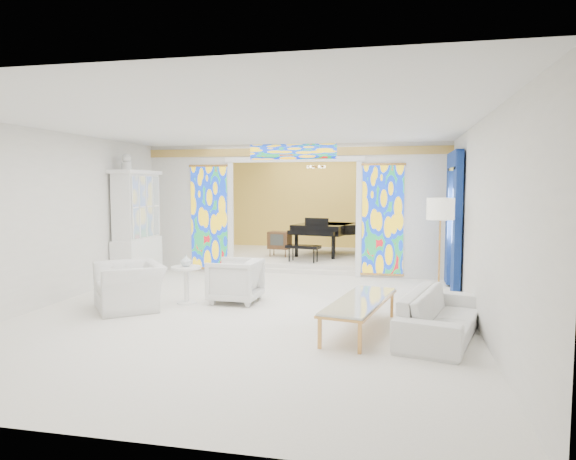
% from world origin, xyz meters
% --- Properties ---
extents(floor, '(12.00, 12.00, 0.00)m').
position_xyz_m(floor, '(0.00, 0.00, 0.00)').
color(floor, white).
rests_on(floor, ground).
extents(ceiling, '(7.00, 12.00, 0.02)m').
position_xyz_m(ceiling, '(0.00, 0.00, 3.00)').
color(ceiling, silver).
rests_on(ceiling, wall_back).
extents(wall_back, '(7.00, 0.02, 3.00)m').
position_xyz_m(wall_back, '(0.00, 6.00, 1.50)').
color(wall_back, silver).
rests_on(wall_back, floor).
extents(wall_front, '(7.00, 0.02, 3.00)m').
position_xyz_m(wall_front, '(0.00, -6.00, 1.50)').
color(wall_front, silver).
rests_on(wall_front, floor).
extents(wall_left, '(0.02, 12.00, 3.00)m').
position_xyz_m(wall_left, '(-3.50, 0.00, 1.50)').
color(wall_left, silver).
rests_on(wall_left, floor).
extents(wall_right, '(0.02, 12.00, 3.00)m').
position_xyz_m(wall_right, '(3.50, 0.00, 1.50)').
color(wall_right, silver).
rests_on(wall_right, floor).
extents(partition_wall, '(7.00, 0.22, 3.00)m').
position_xyz_m(partition_wall, '(0.00, 2.00, 1.65)').
color(partition_wall, silver).
rests_on(partition_wall, floor).
extents(stained_glass_left, '(0.90, 0.04, 2.40)m').
position_xyz_m(stained_glass_left, '(-2.03, 1.89, 1.30)').
color(stained_glass_left, gold).
rests_on(stained_glass_left, partition_wall).
extents(stained_glass_right, '(0.90, 0.04, 2.40)m').
position_xyz_m(stained_glass_right, '(2.03, 1.89, 1.30)').
color(stained_glass_right, gold).
rests_on(stained_glass_right, partition_wall).
extents(stained_glass_transom, '(2.00, 0.04, 0.34)m').
position_xyz_m(stained_glass_transom, '(0.00, 1.89, 2.82)').
color(stained_glass_transom, gold).
rests_on(stained_glass_transom, partition_wall).
extents(alcove_platform, '(6.80, 3.80, 0.18)m').
position_xyz_m(alcove_platform, '(0.00, 4.10, 0.09)').
color(alcove_platform, white).
rests_on(alcove_platform, floor).
extents(gold_curtain_back, '(6.70, 0.10, 2.90)m').
position_xyz_m(gold_curtain_back, '(0.00, 5.88, 1.50)').
color(gold_curtain_back, gold).
rests_on(gold_curtain_back, wall_back).
extents(chandelier, '(0.48, 0.48, 0.30)m').
position_xyz_m(chandelier, '(0.20, 4.00, 2.55)').
color(chandelier, '#BE8542').
rests_on(chandelier, ceiling).
extents(blue_drapes, '(0.14, 1.85, 2.65)m').
position_xyz_m(blue_drapes, '(3.40, 0.70, 1.58)').
color(blue_drapes, navy).
rests_on(blue_drapes, wall_right).
extents(china_cabinet, '(0.56, 1.46, 2.72)m').
position_xyz_m(china_cabinet, '(-3.22, 0.60, 1.17)').
color(china_cabinet, white).
rests_on(china_cabinet, floor).
extents(armchair_left, '(1.53, 1.55, 0.76)m').
position_xyz_m(armchair_left, '(-2.01, -1.91, 0.38)').
color(armchair_left, silver).
rests_on(armchair_left, floor).
extents(armchair_right, '(0.88, 0.86, 0.77)m').
position_xyz_m(armchair_right, '(-0.43, -1.08, 0.39)').
color(armchair_right, white).
rests_on(armchair_right, floor).
extents(sofa, '(1.34, 2.27, 0.62)m').
position_xyz_m(sofa, '(2.95, -2.49, 0.31)').
color(sofa, silver).
rests_on(sofa, floor).
extents(side_table, '(0.69, 0.69, 0.65)m').
position_xyz_m(side_table, '(-1.24, -1.35, 0.43)').
color(side_table, white).
rests_on(side_table, floor).
extents(vase, '(0.24, 0.24, 0.20)m').
position_xyz_m(vase, '(-1.24, -1.35, 0.76)').
color(vase, white).
rests_on(vase, side_table).
extents(coffee_table, '(1.01, 2.12, 0.46)m').
position_xyz_m(coffee_table, '(1.85, -2.45, 0.42)').
color(coffee_table, silver).
rests_on(coffee_table, floor).
extents(floor_lamp, '(0.48, 0.48, 1.85)m').
position_xyz_m(floor_lamp, '(3.05, -0.70, 1.58)').
color(floor_lamp, '#BE8542').
rests_on(floor_lamp, floor).
extents(grand_piano, '(1.98, 2.68, 1.03)m').
position_xyz_m(grand_piano, '(0.54, 4.14, 0.88)').
color(grand_piano, black).
rests_on(grand_piano, alcove_platform).
extents(tv_console, '(0.62, 0.46, 0.66)m').
position_xyz_m(tv_console, '(-0.70, 3.57, 0.61)').
color(tv_console, '#55341E').
rests_on(tv_console, alcove_platform).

